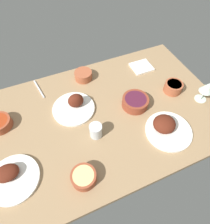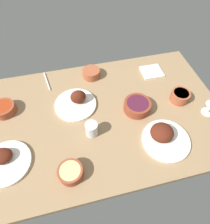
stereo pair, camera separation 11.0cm
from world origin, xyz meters
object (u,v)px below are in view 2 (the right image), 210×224
Objects in this scene: plate_far_side at (5,161)px; folded_napkin at (152,72)px; plate_near_viewer at (76,102)px; water_tumbler at (92,129)px; fork_loose at (47,81)px; bowl_potatoes at (71,172)px; bowl_cream at (91,73)px; bowl_pasta at (180,96)px; bowl_sauce at (4,109)px; plate_center_main at (164,136)px; bowl_onions at (137,106)px.

folded_napkin is (-95.09, -44.43, -1.33)cm from plate_far_side.
plate_near_viewer reaches higher than folded_napkin.
fork_loose is (21.77, -45.81, -3.84)cm from water_tumbler.
bowl_potatoes is at bearing 55.00° from water_tumbler.
plate_far_side is 73.40cm from bowl_cream.
bowl_pasta reaches higher than bowl_potatoes.
bowl_potatoes is (-33.17, 46.44, 0.21)cm from bowl_sauce.
plate_far_side reaches higher than bowl_potatoes.
bowl_potatoes is 0.68× the size of fork_loose.
bowl_potatoes is 86.60cm from folded_napkin.
plate_center_main is at bearing 154.92° from bowl_sauce.
plate_far_side is 81.34cm from plate_center_main.
plate_far_side is at bearing 12.30° from bowl_onions.
plate_far_side is 1.53× the size of bowl_onions.
plate_center_main is 52.61cm from folded_napkin.
bowl_onions reaches higher than bowl_cream.
bowl_potatoes is at bearing 156.15° from plate_far_side.
bowl_pasta is 77.34cm from bowl_potatoes.
plate_center_main is 2.30× the size of bowl_pasta.
plate_far_side is at bearing 35.23° from plate_near_viewer.
fork_loose is at bearing -113.95° from plate_far_side.
bowl_potatoes is at bearing 23.37° from bowl_pasta.
plate_center_main reaches higher than folded_napkin.
bowl_onions is 1.32× the size of bowl_potatoes.
water_tumbler is 0.48× the size of fork_loose.
bowl_onions is (-74.09, -16.15, 1.33)cm from plate_far_side.
plate_center_main is 31.21cm from bowl_pasta.
bowl_cream is (-55.59, -17.63, 0.24)cm from bowl_sauce.
water_tumbler is (-44.90, -6.29, 2.31)cm from plate_far_side.
plate_center_main is 1.92× the size of bowl_sauce.
fork_loose is (7.79, -65.77, -2.59)cm from bowl_potatoes.
bowl_potatoes is (22.42, 64.08, -0.03)cm from bowl_cream.
bowl_cream is 0.98× the size of bowl_potatoes.
bowl_pasta is (-20.82, -23.24, 0.49)cm from plate_center_main.
bowl_pasta is at bearing -169.35° from water_tumbler.
fork_loose is at bearing -55.12° from plate_near_viewer.
bowl_cream is 67.89cm from bowl_potatoes.
plate_near_viewer reaches higher than bowl_onions.
fork_loose is (50.96, -35.95, -2.86)cm from bowl_onions.
bowl_sauce is 1.14× the size of bowl_cream.
bowl_potatoes is (-30.92, 13.67, 1.07)cm from plate_far_side.
bowl_pasta reaches higher than bowl_sauce.
water_tumbler is at bearing 16.09° from fork_loose.
bowl_cream is 42.25cm from folded_napkin.
bowl_potatoes is 24.40cm from water_tumbler.
plate_near_viewer is at bearing -76.95° from water_tumbler.
bowl_potatoes is at bearing 70.72° from bowl_cream.
bowl_sauce is 78.12cm from bowl_onions.
bowl_cream is (27.75, -56.64, 0.03)cm from plate_center_main.
bowl_potatoes is 1.41× the size of water_tumbler.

